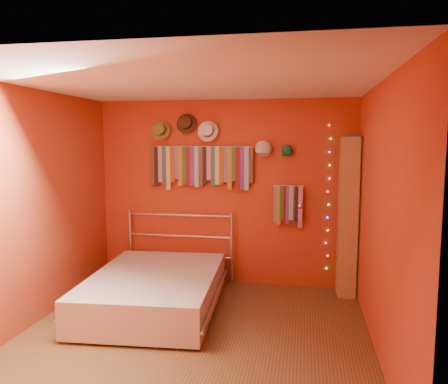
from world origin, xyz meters
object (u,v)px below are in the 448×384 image
Objects in this scene: tie_rack at (201,165)px; bed at (155,290)px; bookshelf at (351,216)px; reading_lamp at (301,205)px.

tie_rack is 1.78m from bed.
tie_rack is 2.07m from bookshelf.
tie_rack is 0.72× the size of bookshelf.
reading_lamp is at bearing 24.44° from bed.
bed is at bearing -105.46° from tie_rack.
reading_lamp is 0.17× the size of bookshelf.
tie_rack is at bearing 175.52° from bookshelf.
tie_rack is at bearing 70.78° from bed.
bed is (-1.64, -0.88, -0.91)m from reading_lamp.
bookshelf is (0.63, 0.03, -0.12)m from reading_lamp.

